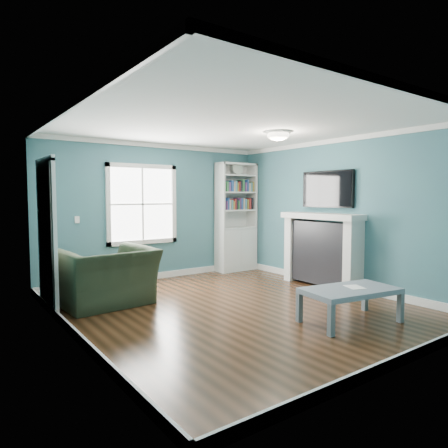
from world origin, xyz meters
TOP-DOWN VIEW (x-y plane):
  - floor at (0.00, 0.00)m, footprint 5.00×5.00m
  - room_walls at (0.00, 0.00)m, footprint 5.00×5.00m
  - trim at (0.00, 0.00)m, footprint 4.50×5.00m
  - window at (-0.30, 2.49)m, footprint 1.40×0.06m
  - bookshelf at (1.77, 2.30)m, footprint 0.90×0.35m
  - fireplace at (2.08, 0.20)m, footprint 0.44×1.58m
  - tv at (2.20, 0.20)m, footprint 0.06×1.10m
  - door at (-2.22, 1.40)m, footprint 0.12×0.98m
  - ceiling_fixture at (0.90, 0.10)m, footprint 0.38×0.38m
  - light_switch at (-1.50, 2.48)m, footprint 0.08×0.01m
  - recliner at (-1.45, 1.24)m, footprint 1.35×0.93m
  - coffee_table at (0.78, -1.37)m, footprint 1.29×0.84m
  - paper_sheet at (0.87, -1.37)m, footprint 0.27×0.30m

SIDE VIEW (x-z plane):
  - floor at x=0.00m, z-range 0.00..0.00m
  - coffee_table at x=0.78m, z-range 0.16..0.60m
  - paper_sheet at x=0.87m, z-range 0.44..0.44m
  - recliner at x=-1.45m, z-range 0.00..1.12m
  - fireplace at x=2.08m, z-range -0.01..1.29m
  - bookshelf at x=1.77m, z-range -0.23..2.08m
  - door at x=-2.22m, z-range -0.01..2.16m
  - light_switch at x=-1.50m, z-range 1.14..1.26m
  - trim at x=0.00m, z-range -0.06..2.54m
  - window at x=-0.30m, z-range 0.70..2.20m
  - room_walls at x=0.00m, z-range -0.92..4.08m
  - tv at x=2.20m, z-range 1.40..2.05m
  - ceiling_fixture at x=0.90m, z-range 2.47..2.63m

